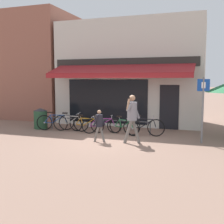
{
  "coord_description": "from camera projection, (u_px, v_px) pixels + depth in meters",
  "views": [
    {
      "loc": [
        3.55,
        -10.35,
        2.36
      ],
      "look_at": [
        -0.08,
        0.27,
        1.05
      ],
      "focal_mm": 45.0,
      "sensor_mm": 36.0,
      "label": 1
    }
  ],
  "objects": [
    {
      "name": "ground_plane",
      "position": [
        112.0,
        139.0,
        11.14
      ],
      "size": [
        160.0,
        160.0,
        0.0
      ],
      "primitive_type": "plane",
      "color": "#846656"
    },
    {
      "name": "shop_front",
      "position": [
        131.0,
        73.0,
        15.17
      ],
      "size": [
        7.63,
        4.49,
        5.38
      ],
      "color": "beige",
      "rests_on": "ground_plane"
    },
    {
      "name": "neighbour_building",
      "position": [
        25.0,
        67.0,
        17.89
      ],
      "size": [
        6.22,
        4.0,
        6.3
      ],
      "color": "#8E5647",
      "rests_on": "ground_plane"
    },
    {
      "name": "bike_rack_rail",
      "position": [
        98.0,
        121.0,
        12.65
      ],
      "size": [
        4.85,
        0.04,
        0.57
      ],
      "color": "#47494F",
      "rests_on": "ground_plane"
    },
    {
      "name": "bicycle_blue",
      "position": [
        55.0,
        122.0,
        13.05
      ],
      "size": [
        1.63,
        0.77,
        0.86
      ],
      "rotation": [
        -0.02,
        0.0,
        0.4
      ],
      "color": "black",
      "rests_on": "ground_plane"
    },
    {
      "name": "bicycle_silver",
      "position": [
        71.0,
        123.0,
        12.78
      ],
      "size": [
        1.72,
        0.52,
        0.87
      ],
      "rotation": [
        0.07,
        0.0,
        0.09
      ],
      "color": "black",
      "rests_on": "ground_plane"
    },
    {
      "name": "bicycle_orange",
      "position": [
        86.0,
        124.0,
        12.54
      ],
      "size": [
        1.76,
        0.53,
        0.82
      ],
      "rotation": [
        0.15,
        0.0,
        -0.1
      ],
      "color": "black",
      "rests_on": "ground_plane"
    },
    {
      "name": "bicycle_purple",
      "position": [
        102.0,
        125.0,
        12.31
      ],
      "size": [
        1.67,
        0.92,
        0.83
      ],
      "rotation": [
        -0.15,
        0.0,
        0.44
      ],
      "color": "black",
      "rests_on": "ground_plane"
    },
    {
      "name": "bicycle_green",
      "position": [
        124.0,
        127.0,
        11.99
      ],
      "size": [
        1.53,
        0.76,
        0.79
      ],
      "rotation": [
        0.02,
        0.0,
        -0.41
      ],
      "color": "black",
      "rests_on": "ground_plane"
    },
    {
      "name": "bicycle_black",
      "position": [
        144.0,
        127.0,
        11.71
      ],
      "size": [
        1.74,
        0.52,
        0.87
      ],
      "rotation": [
        0.0,
        0.0,
        0.12
      ],
      "color": "black",
      "rests_on": "ground_plane"
    },
    {
      "name": "pedestrian_adult",
      "position": [
        132.0,
        113.0,
        10.34
      ],
      "size": [
        0.62,
        0.59,
        1.81
      ],
      "rotation": [
        0.0,
        0.0,
        3.12
      ],
      "color": "slate",
      "rests_on": "ground_plane"
    },
    {
      "name": "pedestrian_child",
      "position": [
        99.0,
        122.0,
        10.6
      ],
      "size": [
        0.45,
        0.36,
        1.22
      ],
      "rotation": [
        0.0,
        0.0,
        2.96
      ],
      "color": "slate",
      "rests_on": "ground_plane"
    },
    {
      "name": "litter_bin",
      "position": [
        41.0,
        118.0,
        13.49
      ],
      "size": [
        0.65,
        0.65,
        0.99
      ],
      "color": "#23472D",
      "rests_on": "ground_plane"
    },
    {
      "name": "parking_sign",
      "position": [
        203.0,
        103.0,
        10.26
      ],
      "size": [
        0.44,
        0.07,
        2.43
      ],
      "color": "slate",
      "rests_on": "ground_plane"
    }
  ]
}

